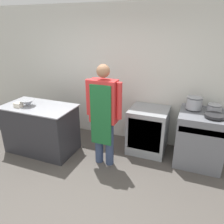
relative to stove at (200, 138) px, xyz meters
name	(u,v)px	position (x,y,z in m)	size (l,w,h in m)	color
ground_plane	(69,207)	(-1.56, -1.77, -0.47)	(14.00, 14.00, 0.00)	#4C4742
wall_back	(124,76)	(-1.56, 0.45, 0.88)	(8.00, 0.05, 2.70)	silver
prep_counter	(41,128)	(-2.83, -0.68, -0.01)	(1.34, 0.75, 0.91)	#2D2D33
stove	(200,138)	(0.00, 0.00, 0.00)	(0.77, 0.74, 0.95)	slate
fridge_unit	(148,130)	(-0.93, 0.06, -0.04)	(0.70, 0.67, 0.86)	#93999E
person_cook	(104,111)	(-1.53, -0.65, 0.53)	(0.62, 0.24, 1.75)	#38476B
mixing_bowl	(28,103)	(-3.01, -0.74, 0.51)	(0.27, 0.27, 0.12)	#9EA0A8
plastic_tub	(18,105)	(-3.13, -0.85, 0.49)	(0.12, 0.12, 0.08)	silver
stock_pot	(194,102)	(-0.17, 0.13, 0.60)	(0.26, 0.26, 0.23)	#9EA0A8
saute_pan	(215,116)	(0.15, -0.13, 0.50)	(0.31, 0.31, 0.04)	#262628
sauce_pot	(215,107)	(0.15, 0.13, 0.55)	(0.23, 0.23, 0.14)	#9EA0A8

